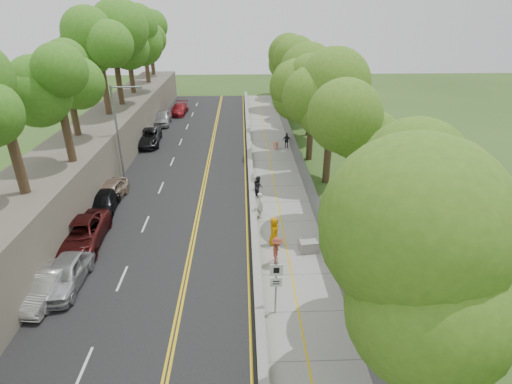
# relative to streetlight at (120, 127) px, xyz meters

# --- Properties ---
(ground) EXTENTS (140.00, 140.00, 0.00)m
(ground) POSITION_rel_streetlight_xyz_m (10.46, -14.00, -4.64)
(ground) COLOR #33511E
(ground) RESTS_ON ground
(road) EXTENTS (11.20, 66.00, 0.04)m
(road) POSITION_rel_streetlight_xyz_m (5.06, 1.00, -4.62)
(road) COLOR black
(road) RESTS_ON ground
(sidewalk) EXTENTS (4.20, 66.00, 0.05)m
(sidewalk) POSITION_rel_streetlight_xyz_m (13.01, 1.00, -4.61)
(sidewalk) COLOR gray
(sidewalk) RESTS_ON ground
(jersey_barrier) EXTENTS (0.42, 66.00, 0.60)m
(jersey_barrier) POSITION_rel_streetlight_xyz_m (10.71, 1.00, -4.34)
(jersey_barrier) COLOR #A1D021
(jersey_barrier) RESTS_ON ground
(rock_embankment) EXTENTS (5.00, 66.00, 4.00)m
(rock_embankment) POSITION_rel_streetlight_xyz_m (-3.04, 1.00, -2.64)
(rock_embankment) COLOR #595147
(rock_embankment) RESTS_ON ground
(chainlink_fence) EXTENTS (0.04, 66.00, 2.00)m
(chainlink_fence) POSITION_rel_streetlight_xyz_m (15.11, 1.00, -3.64)
(chainlink_fence) COLOR slate
(chainlink_fence) RESTS_ON ground
(trees_embankment) EXTENTS (6.40, 66.00, 13.00)m
(trees_embankment) POSITION_rel_streetlight_xyz_m (-2.54, 1.00, 5.86)
(trees_embankment) COLOR #468B21
(trees_embankment) RESTS_ON rock_embankment
(trees_fenceside) EXTENTS (7.00, 66.00, 14.00)m
(trees_fenceside) POSITION_rel_streetlight_xyz_m (17.46, 1.00, 2.36)
(trees_fenceside) COLOR #548622
(trees_fenceside) RESTS_ON ground
(streetlight) EXTENTS (2.52, 0.22, 8.00)m
(streetlight) POSITION_rel_streetlight_xyz_m (0.00, 0.00, 0.00)
(streetlight) COLOR gray
(streetlight) RESTS_ON ground
(signpost) EXTENTS (0.62, 0.09, 3.10)m
(signpost) POSITION_rel_streetlight_xyz_m (11.51, -17.02, -2.68)
(signpost) COLOR gray
(signpost) RESTS_ON sidewalk
(construction_barrel) EXTENTS (0.50, 0.50, 0.82)m
(construction_barrel) POSITION_rel_streetlight_xyz_m (13.46, 7.18, -4.18)
(construction_barrel) COLOR red
(construction_barrel) RESTS_ON sidewalk
(concrete_block) EXTENTS (1.14, 0.91, 0.71)m
(concrete_block) POSITION_rel_streetlight_xyz_m (13.94, -11.68, -4.24)
(concrete_block) COLOR gray
(concrete_block) RESTS_ON sidewalk
(car_0) EXTENTS (1.86, 4.59, 1.56)m
(car_0) POSITION_rel_streetlight_xyz_m (0.53, -14.50, -3.82)
(car_0) COLOR #B2B2B8
(car_0) RESTS_ON road
(car_1) EXTENTS (1.84, 4.28, 1.37)m
(car_1) POSITION_rel_streetlight_xyz_m (-0.14, -15.41, -3.91)
(car_1) COLOR beige
(car_1) RESTS_ON road
(car_2) EXTENTS (3.13, 6.14, 1.66)m
(car_2) POSITION_rel_streetlight_xyz_m (-0.14, -10.63, -3.77)
(car_2) COLOR #501617
(car_2) RESTS_ON road
(car_3) EXTENTS (2.21, 4.78, 1.35)m
(car_3) POSITION_rel_streetlight_xyz_m (-0.14, -6.01, -3.92)
(car_3) COLOR black
(car_3) RESTS_ON road
(car_4) EXTENTS (2.20, 4.57, 1.51)m
(car_4) POSITION_rel_streetlight_xyz_m (-0.14, -4.31, -3.85)
(car_4) COLOR #C4A691
(car_4) RESTS_ON road
(car_5) EXTENTS (1.53, 4.07, 1.33)m
(car_5) POSITION_rel_streetlight_xyz_m (-0.14, 10.64, -3.94)
(car_5) COLOR silver
(car_5) RESTS_ON road
(car_6) EXTENTS (3.15, 5.95, 1.59)m
(car_6) POSITION_rel_streetlight_xyz_m (-0.14, 9.35, -3.80)
(car_6) COLOR black
(car_6) RESTS_ON road
(car_7) EXTENTS (2.24, 4.94, 1.40)m
(car_7) POSITION_rel_streetlight_xyz_m (1.46, 22.24, -3.90)
(car_7) COLOR maroon
(car_7) RESTS_ON road
(car_8) EXTENTS (2.14, 4.94, 1.66)m
(car_8) POSITION_rel_streetlight_xyz_m (0.09, 17.20, -3.77)
(car_8) COLOR #B6B6BA
(car_8) RESTS_ON road
(painter_0) EXTENTS (0.79, 1.02, 1.87)m
(painter_0) POSITION_rel_streetlight_xyz_m (11.91, -10.83, -3.66)
(painter_0) COLOR #C77B02
(painter_0) RESTS_ON sidewalk
(painter_1) EXTENTS (0.64, 0.80, 1.89)m
(painter_1) POSITION_rel_streetlight_xyz_m (11.21, -7.28, -3.64)
(painter_1) COLOR silver
(painter_1) RESTS_ON sidewalk
(painter_2) EXTENTS (0.90, 1.01, 1.72)m
(painter_2) POSITION_rel_streetlight_xyz_m (11.21, -3.95, -3.73)
(painter_2) COLOR black
(painter_2) RESTS_ON sidewalk
(painter_3) EXTENTS (0.81, 1.23, 1.79)m
(painter_3) POSITION_rel_streetlight_xyz_m (11.91, -13.00, -3.69)
(painter_3) COLOR brown
(painter_3) RESTS_ON sidewalk
(person_far) EXTENTS (0.97, 0.55, 1.57)m
(person_far) POSITION_rel_streetlight_xyz_m (14.66, 7.62, -3.81)
(person_far) COLOR black
(person_far) RESTS_ON sidewalk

